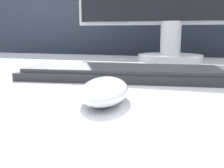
{
  "coord_description": "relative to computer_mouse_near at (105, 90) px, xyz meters",
  "views": [
    {
      "loc": [
        0.04,
        -0.47,
        0.85
      ],
      "look_at": [
        -0.06,
        -0.1,
        0.78
      ],
      "focal_mm": 42.0,
      "sensor_mm": 36.0,
      "label": 1
    }
  ],
  "objects": [
    {
      "name": "partition_panel",
      "position": [
        0.06,
        0.85,
        -0.21
      ],
      "size": [
        5.0,
        0.03,
        1.13
      ],
      "color": "#333D4C",
      "rests_on": "ground_plane"
    },
    {
      "name": "computer_mouse_near",
      "position": [
        0.0,
        0.0,
        0.0
      ],
      "size": [
        0.08,
        0.14,
        0.03
      ],
      "rotation": [
        0.0,
        0.0,
        0.14
      ],
      "color": "white",
      "rests_on": "desk"
    },
    {
      "name": "keyboard",
      "position": [
        -0.02,
        0.19,
        -0.0
      ],
      "size": [
        0.43,
        0.18,
        0.02
      ],
      "rotation": [
        0.0,
        0.0,
        0.11
      ],
      "color": "#28282D",
      "rests_on": "desk"
    }
  ]
}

